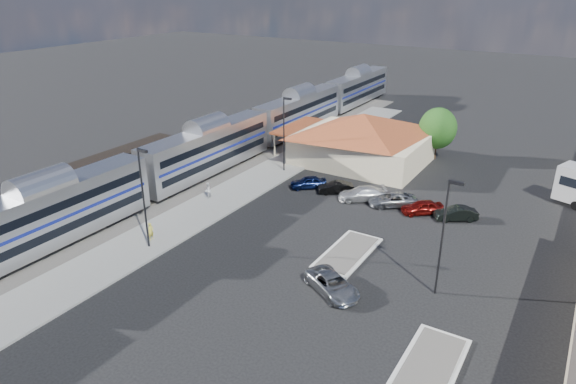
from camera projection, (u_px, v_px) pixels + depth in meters
The scene contains 21 objects.
ground at pixel (295, 251), 43.53m from camera, with size 280.00×280.00×0.00m, color black.
railbed at pixel (175, 176), 59.88m from camera, with size 16.00×100.00×0.12m, color #4C4944.
platform at pixel (226, 197), 53.98m from camera, with size 5.50×92.00×0.18m, color gray.
passenger_train at pixel (208, 151), 59.45m from camera, with size 3.00×104.00×5.55m.
freight_cars at pixel (125, 168), 57.04m from camera, with size 2.80×46.00×4.00m.
station_depot at pixel (362, 138), 63.40m from camera, with size 18.35×12.24×6.20m.
traffic_island_south at pixel (348, 252), 43.14m from camera, with size 3.30×7.50×0.21m.
traffic_island_north at pixel (429, 367), 30.47m from camera, with size 3.30×7.50×0.21m.
lamp_plat_s at pixel (143, 191), 41.97m from camera, with size 1.08×0.25×9.00m.
lamp_plat_n at pixel (285, 128), 59.29m from camera, with size 1.08×0.25×9.00m.
lamp_lot at pixel (445, 229), 35.66m from camera, with size 1.08×0.25×9.00m.
tree_depot at pixel (438, 128), 64.15m from camera, with size 4.71×4.71×6.63m.
suv at pixel (332, 284), 37.62m from camera, with size 2.31×5.01×1.39m, color #919498.
person_a at pixel (151, 231), 44.83m from camera, with size 0.59×0.38×1.61m, color #DDD145.
person_b at pixel (208, 190), 53.39m from camera, with size 0.81×0.63×1.66m, color white.
parked_car_a at pixel (308, 182), 56.35m from camera, with size 1.60×3.99×1.36m, color #0E1A46.
parked_car_b at pixel (336, 187), 55.07m from camera, with size 1.34×3.85×1.27m, color black.
parked_car_c at pixel (362, 194), 53.26m from camera, with size 2.02×4.97×1.44m, color silver.
parked_car_d at pixel (392, 199), 51.98m from camera, with size 2.25×4.89×1.36m, color gray.
parked_car_e at pixel (422, 207), 50.20m from camera, with size 1.63×4.06×1.38m, color maroon.
parked_car_f at pixel (456, 214), 48.91m from camera, with size 1.41×4.04×1.33m, color black.
Camera 1 is at (19.38, -32.91, 21.49)m, focal length 32.00 mm.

